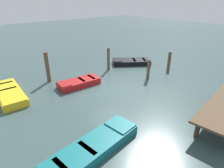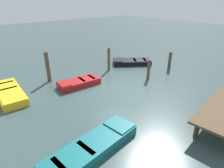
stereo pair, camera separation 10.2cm
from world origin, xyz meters
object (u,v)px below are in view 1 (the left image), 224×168
at_px(mooring_piling_far_left, 108,59).
at_px(rowboat_black, 131,62).
at_px(mooring_piling_near_right, 148,69).
at_px(mooring_piling_far_right, 169,60).
at_px(rowboat_yellow, 9,93).
at_px(mooring_piling_mid_left, 47,67).
at_px(rowboat_teal, 94,147).
at_px(rowboat_red, 79,83).

bearing_deg(mooring_piling_far_left, rowboat_black, 176.33).
bearing_deg(mooring_piling_near_right, mooring_piling_far_right, -175.46).
distance_m(rowboat_yellow, mooring_piling_mid_left, 3.00).
bearing_deg(rowboat_yellow, rowboat_black, 90.47).
xyz_separation_m(rowboat_teal, rowboat_black, (-8.83, -6.50, 0.00)).
relative_size(mooring_piling_far_right, mooring_piling_mid_left, 0.68).
xyz_separation_m(mooring_piling_near_right, mooring_piling_far_left, (1.01, -3.34, 0.20)).
distance_m(mooring_piling_near_right, mooring_piling_far_left, 3.49).
height_order(rowboat_teal, rowboat_yellow, same).
distance_m(rowboat_black, rowboat_yellow, 10.09).
height_order(mooring_piling_near_right, mooring_piling_far_right, mooring_piling_near_right).
xyz_separation_m(rowboat_red, rowboat_black, (-6.05, -0.88, -0.00)).
bearing_deg(rowboat_teal, mooring_piling_far_left, 40.15).
height_order(rowboat_black, mooring_piling_near_right, mooring_piling_near_right).
bearing_deg(mooring_piling_far_right, mooring_piling_far_left, -37.54).
relative_size(rowboat_black, mooring_piling_mid_left, 1.62).
relative_size(rowboat_yellow, mooring_piling_near_right, 2.72).
bearing_deg(rowboat_black, mooring_piling_mid_left, 27.20).
distance_m(rowboat_teal, mooring_piling_far_right, 10.95).
relative_size(rowboat_yellow, mooring_piling_mid_left, 1.84).
bearing_deg(rowboat_yellow, mooring_piling_mid_left, 105.68).
bearing_deg(mooring_piling_near_right, rowboat_teal, 24.45).
distance_m(rowboat_red, mooring_piling_near_right, 5.11).
relative_size(rowboat_red, mooring_piling_near_right, 1.98).
bearing_deg(mooring_piling_far_right, mooring_piling_mid_left, -24.89).
relative_size(rowboat_teal, rowboat_yellow, 1.06).
bearing_deg(mooring_piling_far_right, rowboat_teal, 19.04).
height_order(rowboat_red, mooring_piling_far_right, mooring_piling_far_right).
bearing_deg(rowboat_teal, mooring_piling_mid_left, 72.02).
relative_size(rowboat_red, rowboat_black, 0.83).
bearing_deg(mooring_piling_far_right, rowboat_black, -62.79).
bearing_deg(mooring_piling_far_left, rowboat_teal, 46.59).
relative_size(mooring_piling_near_right, mooring_piling_mid_left, 0.68).
bearing_deg(mooring_piling_near_right, rowboat_black, -115.39).
xyz_separation_m(rowboat_teal, mooring_piling_mid_left, (-1.56, -7.64, 0.86)).
bearing_deg(rowboat_yellow, rowboat_red, 74.19).
relative_size(rowboat_black, rowboat_yellow, 0.88).
distance_m(mooring_piling_near_right, mooring_piling_mid_left, 7.20).
xyz_separation_m(rowboat_red, rowboat_yellow, (4.03, -1.41, -0.00)).
relative_size(rowboat_black, mooring_piling_near_right, 2.39).
distance_m(rowboat_teal, mooring_piling_far_left, 9.20).
height_order(rowboat_yellow, mooring_piling_far_left, mooring_piling_far_left).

